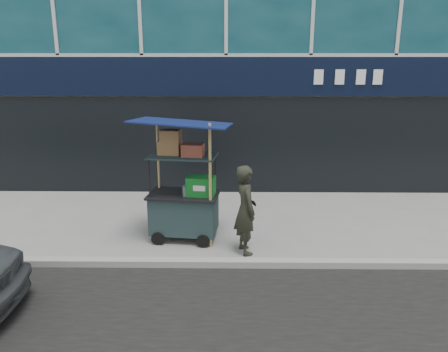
{
  "coord_description": "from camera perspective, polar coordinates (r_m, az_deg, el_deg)",
  "views": [
    {
      "loc": [
        0.09,
        -6.82,
        3.42
      ],
      "look_at": [
        -0.02,
        1.2,
        1.18
      ],
      "focal_mm": 35.0,
      "sensor_mm": 36.0,
      "label": 1
    }
  ],
  "objects": [
    {
      "name": "ground",
      "position": [
        7.63,
        0.0,
        -11.02
      ],
      "size": [
        80.0,
        80.0,
        0.0
      ],
      "primitive_type": "plane",
      "color": "gray",
      "rests_on": "ground"
    },
    {
      "name": "vendor_cart",
      "position": [
        8.24,
        -5.16,
        -2.86
      ],
      "size": [
        1.86,
        1.42,
        2.34
      ],
      "rotation": [
        0.0,
        0.0,
        -0.12
      ],
      "color": "#1B2E2E",
      "rests_on": "ground"
    },
    {
      "name": "curb",
      "position": [
        7.42,
        -0.02,
        -11.3
      ],
      "size": [
        80.0,
        0.18,
        0.12
      ],
      "primitive_type": "cube",
      "color": "gray",
      "rests_on": "ground"
    },
    {
      "name": "vendor_man",
      "position": [
        7.65,
        2.82,
        -4.42
      ],
      "size": [
        0.54,
        0.67,
        1.6
      ],
      "primitive_type": "imported",
      "rotation": [
        0.0,
        0.0,
        1.87
      ],
      "color": "black",
      "rests_on": "ground"
    }
  ]
}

